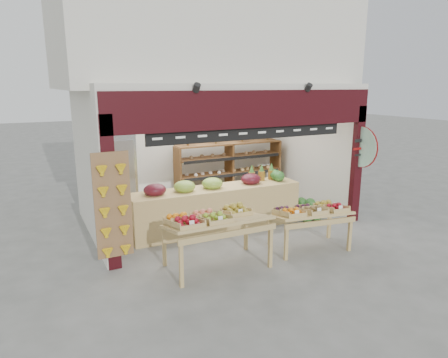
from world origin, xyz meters
TOP-DOWN VIEW (x-y plane):
  - ground at (0.00, 0.00)m, footprint 60.00×60.00m
  - shop_structure at (0.00, 1.61)m, footprint 6.36×5.12m
  - banana_board at (-2.73, -1.17)m, footprint 0.60×0.15m
  - gift_sign at (2.75, -1.15)m, footprint 0.04×0.93m
  - back_shelving at (0.94, 1.72)m, footprint 3.01×0.49m
  - refrigerator at (-2.03, 1.81)m, footprint 0.79×0.79m
  - cardboard_stack at (-2.19, 0.62)m, footprint 0.98×0.79m
  - mid_counter at (-0.34, -0.12)m, footprint 3.79×0.84m
  - display_table_left at (-1.26, -1.77)m, footprint 1.76×1.00m
  - display_table_right at (0.80, -1.88)m, footprint 1.56×1.02m
  - watermelon_pile at (1.92, -0.49)m, footprint 0.69×0.65m

SIDE VIEW (x-z plane):
  - ground at x=0.00m, z-range 0.00..0.00m
  - watermelon_pile at x=1.92m, z-range -0.07..0.42m
  - cardboard_stack at x=-2.19m, z-range -0.08..0.50m
  - mid_counter at x=-0.34m, z-range -0.07..1.10m
  - display_table_right at x=0.80m, z-range 0.26..1.21m
  - display_table_left at x=-1.26m, z-range 0.31..1.41m
  - refrigerator at x=-2.03m, z-range 0.00..2.00m
  - banana_board at x=-2.73m, z-range 0.22..2.02m
  - back_shelving at x=0.94m, z-range 0.19..2.05m
  - gift_sign at x=2.75m, z-range 1.29..2.21m
  - shop_structure at x=0.00m, z-range 1.22..6.62m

